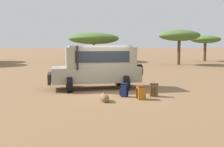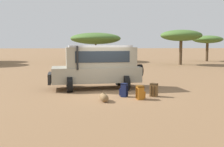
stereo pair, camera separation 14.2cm
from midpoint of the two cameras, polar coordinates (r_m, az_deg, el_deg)
The scene contains 9 objects.
ground_plane at distance 13.55m, azimuth -0.70°, elevation -4.26°, with size 320.00×320.00×0.00m, color olive.
safari_vehicle at distance 14.86m, azimuth -2.81°, elevation 1.71°, with size 5.44×3.07×2.44m.
backpack_beside_front_wheel at distance 12.55m, azimuth 2.94°, elevation -3.66°, with size 0.44×0.40×0.65m.
backpack_cluster_center at distance 12.77m, azimuth 9.42°, elevation -3.58°, with size 0.43×0.44×0.64m.
backpack_near_rear_wheel at distance 12.05m, azimuth 6.50°, elevation -4.16°, with size 0.43×0.41×0.63m.
duffel_bag_low_black_case at distance 11.58m, azimuth -1.41°, elevation -5.24°, with size 0.39×0.79×0.44m.
acacia_tree_centre_back at distance 38.87m, azimuth -3.47°, elevation 7.61°, with size 7.38×8.07×4.20m.
acacia_tree_right_mid at distance 33.47m, azimuth 14.94°, elevation 7.97°, with size 5.07×4.48×4.28m.
acacia_tree_far_right at distance 41.68m, azimuth 20.17°, elevation 6.94°, with size 4.40×4.45×3.81m.
Camera 2 is at (-0.96, -13.29, 2.49)m, focal length 42.00 mm.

